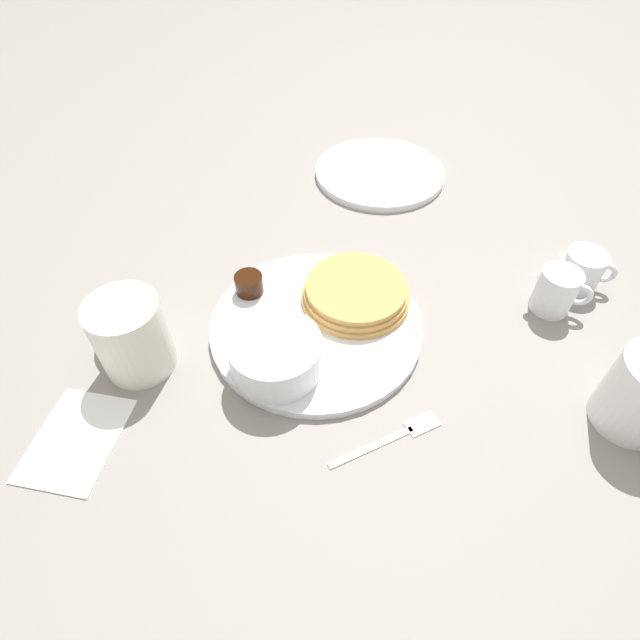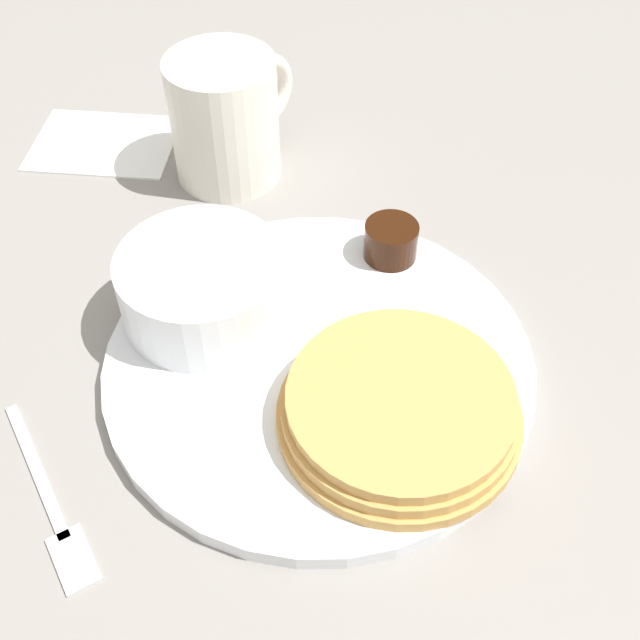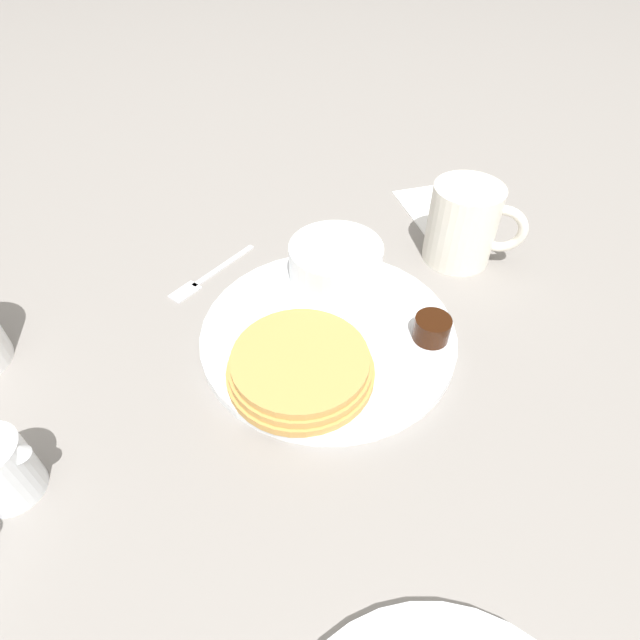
# 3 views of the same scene
# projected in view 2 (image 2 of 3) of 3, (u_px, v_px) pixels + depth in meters

# --- Properties ---
(ground_plane) EXTENTS (4.00, 4.00, 0.00)m
(ground_plane) POSITION_uv_depth(u_px,v_px,m) (319.00, 369.00, 0.53)
(ground_plane) COLOR gray
(plate) EXTENTS (0.28, 0.28, 0.01)m
(plate) POSITION_uv_depth(u_px,v_px,m) (319.00, 364.00, 0.52)
(plate) COLOR white
(plate) RESTS_ON ground_plane
(pancake_stack) EXTENTS (0.15, 0.15, 0.03)m
(pancake_stack) POSITION_uv_depth(u_px,v_px,m) (400.00, 408.00, 0.48)
(pancake_stack) COLOR tan
(pancake_stack) RESTS_ON plate
(bowl) EXTENTS (0.11, 0.11, 0.05)m
(bowl) POSITION_uv_depth(u_px,v_px,m) (202.00, 284.00, 0.53)
(bowl) COLOR white
(bowl) RESTS_ON plate
(syrup_cup) EXTENTS (0.04, 0.04, 0.03)m
(syrup_cup) POSITION_uv_depth(u_px,v_px,m) (391.00, 241.00, 0.58)
(syrup_cup) COLOR black
(syrup_cup) RESTS_ON plate
(butter_ramekin) EXTENTS (0.04, 0.04, 0.04)m
(butter_ramekin) POSITION_uv_depth(u_px,v_px,m) (192.00, 268.00, 0.55)
(butter_ramekin) COLOR white
(butter_ramekin) RESTS_ON plate
(coffee_mug) EXTENTS (0.09, 0.11, 0.10)m
(coffee_mug) POSITION_uv_depth(u_px,v_px,m) (227.00, 118.00, 0.64)
(coffee_mug) COLOR silver
(coffee_mug) RESTS_ON ground_plane
(fork) EXTENTS (0.09, 0.12, 0.00)m
(fork) POSITION_uv_depth(u_px,v_px,m) (54.00, 512.00, 0.46)
(fork) COLOR silver
(fork) RESTS_ON ground_plane
(napkin) EXTENTS (0.12, 0.09, 0.00)m
(napkin) POSITION_uv_depth(u_px,v_px,m) (104.00, 142.00, 0.70)
(napkin) COLOR white
(napkin) RESTS_ON ground_plane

